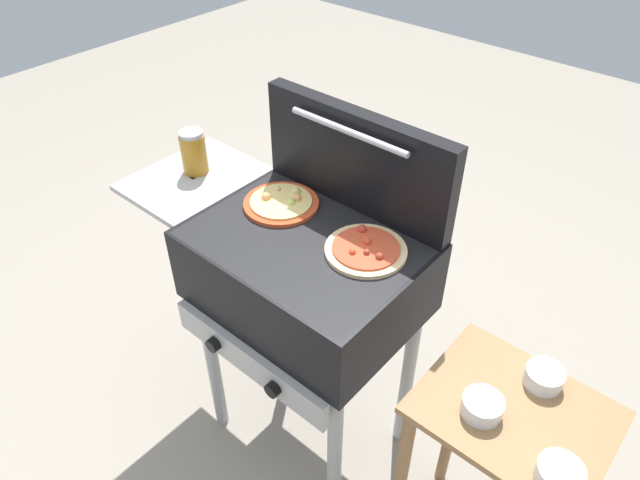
% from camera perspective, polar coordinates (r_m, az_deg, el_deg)
% --- Properties ---
extents(ground_plane, '(8.00, 8.00, 0.00)m').
position_cam_1_polar(ground_plane, '(2.26, -1.01, -17.92)').
color(ground_plane, gray).
extents(grill, '(0.96, 0.53, 0.90)m').
position_cam_1_polar(grill, '(1.69, -1.75, -3.52)').
color(grill, black).
rests_on(grill, ground_plane).
extents(grill_lid_open, '(0.63, 0.08, 0.30)m').
position_cam_1_polar(grill_lid_open, '(1.64, 3.60, 7.88)').
color(grill_lid_open, black).
rests_on(grill_lid_open, grill).
extents(pizza_pepperoni, '(0.22, 0.22, 0.04)m').
position_cam_1_polar(pizza_pepperoni, '(1.54, 4.54, -0.92)').
color(pizza_pepperoni, beige).
rests_on(pizza_pepperoni, grill).
extents(pizza_cheese, '(0.22, 0.22, 0.04)m').
position_cam_1_polar(pizza_cheese, '(1.71, -3.82, 3.71)').
color(pizza_cheese, '#C64723').
rests_on(pizza_cheese, grill).
extents(sauce_jar, '(0.08, 0.08, 0.14)m').
position_cam_1_polar(sauce_jar, '(1.88, -12.35, 8.47)').
color(sauce_jar, '#B77A1E').
rests_on(sauce_jar, grill).
extents(prep_table, '(0.44, 0.36, 0.72)m').
position_cam_1_polar(prep_table, '(1.66, 17.22, -19.76)').
color(prep_table, olive).
rests_on(prep_table, ground_plane).
extents(topping_bowl_near, '(0.10, 0.10, 0.04)m').
position_cam_1_polar(topping_bowl_near, '(1.45, 15.70, -15.55)').
color(topping_bowl_near, silver).
rests_on(topping_bowl_near, prep_table).
extents(topping_bowl_far, '(0.10, 0.10, 0.04)m').
position_cam_1_polar(topping_bowl_far, '(1.40, 22.53, -20.62)').
color(topping_bowl_far, silver).
rests_on(topping_bowl_far, prep_table).
extents(topping_bowl_middle, '(0.10, 0.10, 0.04)m').
position_cam_1_polar(topping_bowl_middle, '(1.55, 21.21, -12.53)').
color(topping_bowl_middle, silver).
rests_on(topping_bowl_middle, prep_table).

